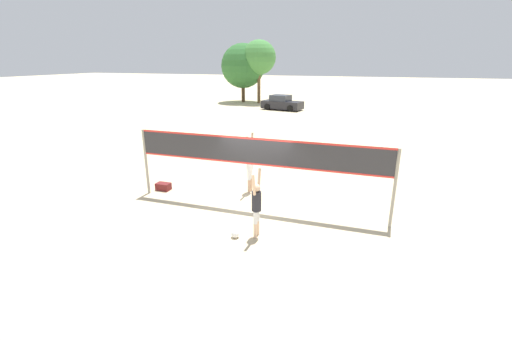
{
  "coord_description": "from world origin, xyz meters",
  "views": [
    {
      "loc": [
        3.52,
        -10.44,
        4.97
      ],
      "look_at": [
        0.0,
        0.0,
        1.38
      ],
      "focal_mm": 24.0,
      "sensor_mm": 36.0,
      "label": 1
    }
  ],
  "objects": [
    {
      "name": "volleyball",
      "position": [
        0.09,
        -2.19,
        0.12
      ],
      "size": [
        0.24,
        0.24,
        0.24
      ],
      "color": "white",
      "rests_on": "ground_plane"
    },
    {
      "name": "tree_right_cluster",
      "position": [
        -11.51,
        29.27,
        4.22
      ],
      "size": [
        5.17,
        5.17,
        6.81
      ],
      "color": "#4C3823",
      "rests_on": "ground_plane"
    },
    {
      "name": "ground_plane",
      "position": [
        0.0,
        0.0,
        0.0
      ],
      "size": [
        200.0,
        200.0,
        0.0
      ],
      "primitive_type": "plane",
      "color": "beige"
    },
    {
      "name": "player_spiker",
      "position": [
        0.66,
        -1.91,
        1.06
      ],
      "size": [
        0.28,
        0.69,
        2.02
      ],
      "rotation": [
        0.0,
        0.0,
        1.57
      ],
      "color": "beige",
      "rests_on": "ground_plane"
    },
    {
      "name": "tree_left_cluster",
      "position": [
        -9.36,
        28.85,
        5.16
      ],
      "size": [
        3.88,
        3.88,
        7.13
      ],
      "color": "brown",
      "rests_on": "ground_plane"
    },
    {
      "name": "gear_bag",
      "position": [
        -4.06,
        0.46,
        0.14
      ],
      "size": [
        0.56,
        0.35,
        0.28
      ],
      "color": "maroon",
      "rests_on": "ground_plane"
    },
    {
      "name": "volleyball_net",
      "position": [
        0.0,
        0.0,
        1.89
      ],
      "size": [
        8.91,
        0.1,
        2.51
      ],
      "color": "gray",
      "rests_on": "ground_plane"
    },
    {
      "name": "player_blocker",
      "position": [
        -0.73,
        1.42,
        1.22
      ],
      "size": [
        0.28,
        0.73,
        2.3
      ],
      "rotation": [
        0.0,
        0.0,
        -1.57
      ],
      "color": "tan",
      "rests_on": "ground_plane"
    },
    {
      "name": "parked_car_near",
      "position": [
        -5.33,
        24.15,
        0.66
      ],
      "size": [
        4.41,
        2.55,
        1.49
      ],
      "rotation": [
        0.0,
        0.0,
        -0.21
      ],
      "color": "#232328",
      "rests_on": "ground_plane"
    }
  ]
}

